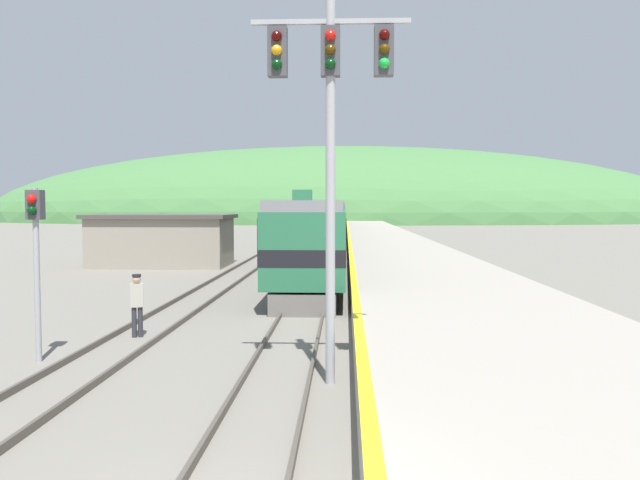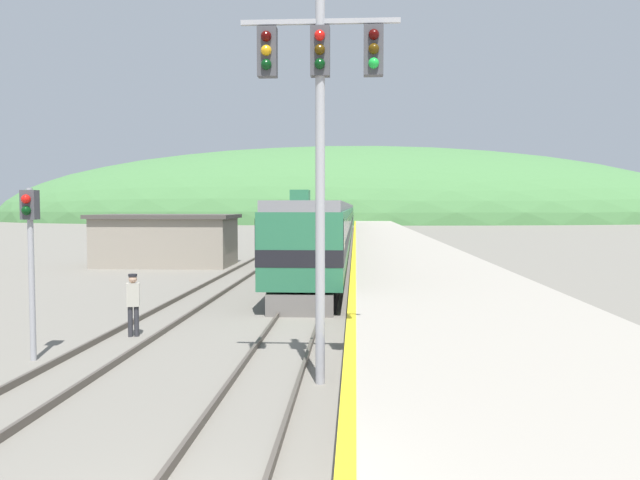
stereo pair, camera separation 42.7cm
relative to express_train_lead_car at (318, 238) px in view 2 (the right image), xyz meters
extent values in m
cube|color=#4C443D|center=(-0.72, 44.74, -2.09)|extent=(0.08, 180.00, 0.16)
cube|color=#4C443D|center=(0.72, 44.74, -2.09)|extent=(0.08, 180.00, 0.16)
cube|color=#4C443D|center=(-5.20, 44.74, -2.09)|extent=(0.08, 180.00, 0.16)
cube|color=#4C443D|center=(-3.76, 44.74, -2.09)|extent=(0.08, 180.00, 0.16)
cube|color=#9E9689|center=(5.22, 24.74, -1.72)|extent=(7.08, 140.00, 0.90)
cube|color=yellow|center=(1.80, 24.74, -1.27)|extent=(0.24, 140.00, 0.01)
ellipsoid|color=#477A42|center=(0.00, 132.35, -2.17)|extent=(186.78, 84.05, 38.25)
cube|color=gray|center=(-10.08, 7.42, -0.67)|extent=(8.25, 4.68, 3.01)
cube|color=#47423D|center=(-10.08, 7.42, 0.96)|extent=(8.75, 5.18, 0.24)
cube|color=black|center=(0.00, 0.23, -1.75)|extent=(2.45, 20.12, 0.85)
cube|color=#286B47|center=(0.00, 0.23, 0.04)|extent=(2.98, 21.40, 2.72)
cube|color=black|center=(0.00, 0.23, -0.18)|extent=(3.01, 21.42, 0.60)
cube|color=black|center=(0.00, 0.23, 0.64)|extent=(3.01, 20.12, 0.82)
cube|color=slate|center=(0.00, 0.23, 1.60)|extent=(2.80, 21.40, 0.40)
cube|color=black|center=(0.00, -9.34, 0.64)|extent=(3.02, 2.20, 1.09)
cube|color=#286B47|center=(0.00, -10.02, 1.98)|extent=(0.64, 0.80, 0.36)
cube|color=slate|center=(0.00, -10.27, -1.79)|extent=(2.33, 0.40, 0.77)
cube|color=black|center=(0.00, 22.94, -1.75)|extent=(2.45, 20.88, 0.85)
cube|color=#286B47|center=(0.00, 22.94, 0.04)|extent=(2.98, 22.21, 2.72)
cube|color=black|center=(0.00, 22.94, -0.18)|extent=(3.01, 22.23, 0.60)
cube|color=black|center=(0.00, 22.94, 0.64)|extent=(3.01, 20.88, 0.82)
cube|color=slate|center=(0.00, 22.94, 1.60)|extent=(2.80, 22.21, 0.40)
cube|color=black|center=(0.00, 46.05, -1.75)|extent=(2.45, 20.88, 0.85)
cube|color=#286B47|center=(0.00, 46.05, 0.04)|extent=(2.98, 22.21, 2.72)
cube|color=black|center=(0.00, 46.05, -0.18)|extent=(3.01, 22.23, 0.60)
cube|color=black|center=(0.00, 46.05, 0.64)|extent=(3.01, 20.88, 0.82)
cube|color=slate|center=(0.00, 46.05, 1.60)|extent=(2.80, 22.21, 0.40)
cube|color=black|center=(0.00, 69.17, -1.75)|extent=(2.45, 20.88, 0.85)
cube|color=#286B47|center=(0.00, 69.17, 0.04)|extent=(2.98, 22.21, 2.72)
cube|color=black|center=(0.00, 69.17, -0.18)|extent=(3.01, 22.23, 0.60)
cube|color=black|center=(0.00, 69.17, 0.64)|extent=(3.01, 20.88, 0.82)
cube|color=slate|center=(0.00, 69.17, 1.60)|extent=(2.80, 22.21, 0.40)
cylinder|color=#9E9EA3|center=(1.16, -18.30, 2.07)|extent=(0.20, 0.20, 8.48)
cube|color=#9E9EA3|center=(1.16, -18.30, 5.40)|extent=(3.30, 0.10, 0.10)
cube|color=#424247|center=(0.06, -18.30, 4.79)|extent=(0.40, 0.28, 1.02)
sphere|color=#3C0504|center=(0.06, -18.47, 5.08)|extent=(0.22, 0.22, 0.22)
sphere|color=orange|center=(0.06, -18.47, 4.79)|extent=(0.22, 0.22, 0.22)
sphere|color=black|center=(0.06, -18.47, 4.51)|extent=(0.22, 0.22, 0.22)
cube|color=#424247|center=(1.16, -18.30, 4.79)|extent=(0.40, 0.28, 1.02)
sphere|color=red|center=(1.16, -18.47, 5.08)|extent=(0.22, 0.22, 0.22)
sphere|color=#412C05|center=(1.16, -18.47, 4.79)|extent=(0.22, 0.22, 0.22)
sphere|color=black|center=(1.16, -18.47, 4.51)|extent=(0.22, 0.22, 0.22)
cube|color=#424247|center=(2.26, -18.30, 4.79)|extent=(0.40, 0.28, 1.02)
sphere|color=#3C0504|center=(2.26, -18.47, 5.08)|extent=(0.22, 0.22, 0.22)
sphere|color=#412C05|center=(2.26, -18.47, 4.79)|extent=(0.22, 0.22, 0.22)
sphere|color=green|center=(2.26, -18.47, 4.51)|extent=(0.22, 0.22, 0.22)
cylinder|color=#9E9EA3|center=(-5.96, -16.71, -0.07)|extent=(0.14, 0.14, 4.21)
cube|color=#424247|center=(-5.96, -16.71, 1.63)|extent=(0.36, 0.28, 0.71)
sphere|color=red|center=(-5.96, -16.89, 1.77)|extent=(0.22, 0.22, 0.22)
sphere|color=black|center=(-5.96, -16.89, 1.50)|extent=(0.22, 0.22, 0.22)
cylinder|color=#2D2D33|center=(-4.59, -13.85, -1.73)|extent=(0.14, 0.14, 0.88)
cylinder|color=#2D2D33|center=(-4.43, -13.80, -1.73)|extent=(0.14, 0.14, 0.88)
cube|color=#B2AD9E|center=(-4.51, -13.82, -0.95)|extent=(0.41, 0.32, 0.68)
sphere|color=tan|center=(-4.51, -13.82, -0.49)|extent=(0.24, 0.24, 0.24)
cylinder|color=black|center=(-4.51, -13.82, -0.39)|extent=(0.25, 0.25, 0.07)
camera|label=1|loc=(1.48, -31.37, 1.60)|focal=35.00mm
camera|label=2|loc=(1.91, -31.35, 1.60)|focal=35.00mm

